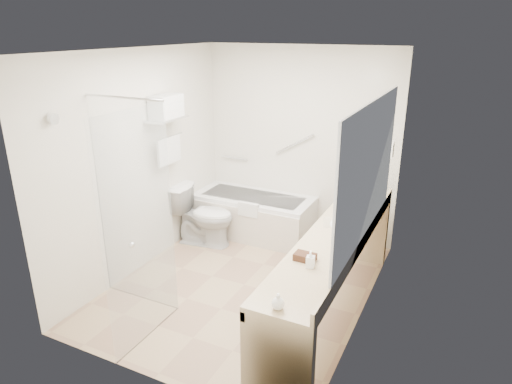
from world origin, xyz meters
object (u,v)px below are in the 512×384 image
at_px(amenity_basket, 305,257).
at_px(water_bottle_left, 337,209).
at_px(toilet, 204,216).
at_px(bathtub, 253,215).
at_px(vanity_counter, 332,259).

bearing_deg(amenity_basket, water_bottle_left, 91.48).
relative_size(toilet, water_bottle_left, 4.24).
height_order(bathtub, amenity_basket, amenity_basket).
bearing_deg(bathtub, vanity_counter, -42.35).
bearing_deg(bathtub, amenity_basket, -53.05).
bearing_deg(toilet, bathtub, -47.98).
height_order(bathtub, vanity_counter, vanity_counter).
bearing_deg(amenity_basket, bathtub, 126.95).
xyz_separation_m(vanity_counter, toilet, (-1.97, 0.85, -0.25)).
bearing_deg(vanity_counter, amenity_basket, -101.09).
bearing_deg(water_bottle_left, amenity_basket, -88.52).
distance_m(amenity_basket, water_bottle_left, 1.02).
distance_m(toilet, amenity_basket, 2.37).
bearing_deg(water_bottle_left, vanity_counter, -76.20).
height_order(vanity_counter, toilet, vanity_counter).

